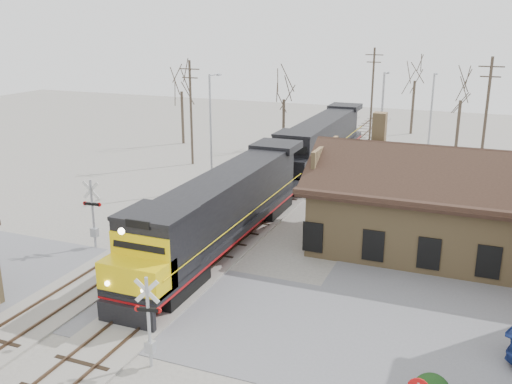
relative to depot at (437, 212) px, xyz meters
The scene contains 19 objects.
ground 17.14m from the depot, 134.97° to the right, with size 140.00×140.00×0.00m, color #9D988E.
road 17.13m from the depot, 134.97° to the right, with size 60.00×9.00×0.03m, color slate.
track_main 12.58m from the depot, 165.97° to the left, with size 3.40×90.00×0.24m.
track_siding 16.92m from the depot, 169.70° to the left, with size 3.40×90.00×0.24m.
depot is the anchor object (origin of this frame).
locomotive_lead 12.94m from the depot, 157.94° to the right, with size 3.18×21.28×4.73m.
locomotive_trailing 20.56m from the depot, 125.68° to the left, with size 3.18×21.28×4.47m.
crossbuck_near 19.41m from the depot, 118.86° to the right, with size 1.11×0.33×3.91m.
crossbuck_far 20.68m from the depot, 158.93° to the right, with size 1.23×0.32×4.30m.
streetlight_a 19.59m from the depot, 159.94° to the left, with size 0.25×2.04×9.35m.
streetlight_b 13.59m from the depot, 115.07° to the left, with size 0.25×2.04×9.49m.
streetlight_c 20.54m from the depot, 97.19° to the left, with size 0.25×2.04×8.85m.
utility_pole_a 27.63m from the depot, 150.11° to the left, with size 2.00×0.24×9.85m.
utility_pole_b 33.31m from the depot, 107.82° to the left, with size 2.00×0.24×10.50m.
utility_pole_c 16.78m from the depot, 82.68° to the left, with size 2.00×0.24×10.62m.
tree_a 36.99m from the depot, 143.25° to the left, with size 3.89×3.89×9.54m.
tree_b 30.61m from the depot, 126.89° to the left, with size 3.49×3.49×8.54m.
tree_c 38.45m from the depot, 99.42° to the left, with size 4.29×4.29×10.50m.
tree_d 27.79m from the depot, 90.87° to the left, with size 3.75×3.75×9.18m.
Camera 1 is at (13.99, -21.90, 13.31)m, focal length 40.00 mm.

